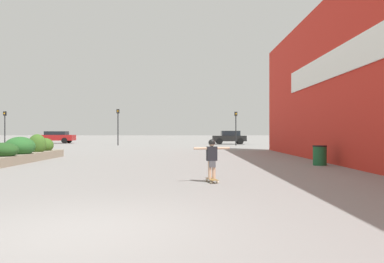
{
  "coord_description": "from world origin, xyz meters",
  "views": [
    {
      "loc": [
        1.56,
        -5.41,
        1.42
      ],
      "look_at": [
        1.65,
        11.08,
        1.44
      ],
      "focal_mm": 35.0,
      "sensor_mm": 36.0,
      "label": 1
    }
  ],
  "objects_px": {
    "car_leftmost": "(319,137)",
    "car_center_right": "(229,137)",
    "skateboard": "(212,180)",
    "car_center_left": "(55,137)",
    "skateboarder": "(212,155)",
    "traffic_light_left": "(118,121)",
    "traffic_light_far_left": "(5,122)",
    "traffic_light_right": "(236,122)",
    "trash_bin": "(320,155)"
  },
  "relations": [
    {
      "from": "car_leftmost",
      "to": "car_center_right",
      "type": "xyz_separation_m",
      "value": [
        -11.41,
        -2.77,
        0.03
      ]
    },
    {
      "from": "skateboard",
      "to": "car_center_left",
      "type": "bearing_deg",
      "value": 102.5
    },
    {
      "from": "skateboard",
      "to": "car_leftmost",
      "type": "height_order",
      "value": "car_leftmost"
    },
    {
      "from": "skateboarder",
      "to": "traffic_light_left",
      "type": "bearing_deg",
      "value": 92.68
    },
    {
      "from": "car_leftmost",
      "to": "skateboard",
      "type": "bearing_deg",
      "value": 156.63
    },
    {
      "from": "skateboarder",
      "to": "car_center_right",
      "type": "height_order",
      "value": "car_center_right"
    },
    {
      "from": "traffic_light_far_left",
      "to": "traffic_light_right",
      "type": "bearing_deg",
      "value": -0.99
    },
    {
      "from": "car_center_left",
      "to": "car_center_right",
      "type": "distance_m",
      "value": 21.66
    },
    {
      "from": "car_center_left",
      "to": "traffic_light_left",
      "type": "bearing_deg",
      "value": -128.52
    },
    {
      "from": "car_leftmost",
      "to": "car_center_left",
      "type": "bearing_deg",
      "value": 88.99
    },
    {
      "from": "skateboard",
      "to": "traffic_light_far_left",
      "type": "bearing_deg",
      "value": 111.57
    },
    {
      "from": "trash_bin",
      "to": "traffic_light_right",
      "type": "bearing_deg",
      "value": 91.69
    },
    {
      "from": "skateboard",
      "to": "car_center_right",
      "type": "xyz_separation_m",
      "value": [
        3.98,
        32.85,
        0.75
      ]
    },
    {
      "from": "traffic_light_left",
      "to": "skateboarder",
      "type": "bearing_deg",
      "value": -74.12
    },
    {
      "from": "car_center_right",
      "to": "traffic_light_right",
      "type": "relative_size",
      "value": 1.08
    },
    {
      "from": "trash_bin",
      "to": "traffic_light_far_left",
      "type": "bearing_deg",
      "value": 136.57
    },
    {
      "from": "skateboard",
      "to": "skateboarder",
      "type": "xyz_separation_m",
      "value": [
        0.0,
        -0.0,
        0.7
      ]
    },
    {
      "from": "skateboarder",
      "to": "car_center_left",
      "type": "xyz_separation_m",
      "value": [
        -17.42,
        36.2,
        0.04
      ]
    },
    {
      "from": "trash_bin",
      "to": "car_center_right",
      "type": "relative_size",
      "value": 0.22
    },
    {
      "from": "trash_bin",
      "to": "traffic_light_far_left",
      "type": "distance_m",
      "value": 34.76
    },
    {
      "from": "car_leftmost",
      "to": "car_center_right",
      "type": "relative_size",
      "value": 1.18
    },
    {
      "from": "trash_bin",
      "to": "traffic_light_left",
      "type": "bearing_deg",
      "value": 119.18
    },
    {
      "from": "traffic_light_left",
      "to": "car_center_right",
      "type": "bearing_deg",
      "value": 18.11
    },
    {
      "from": "trash_bin",
      "to": "car_center_left",
      "type": "xyz_separation_m",
      "value": [
        -22.34,
        30.84,
        0.39
      ]
    },
    {
      "from": "car_center_left",
      "to": "traffic_light_far_left",
      "type": "distance_m",
      "value": 7.72
    },
    {
      "from": "car_leftmost",
      "to": "car_center_right",
      "type": "distance_m",
      "value": 11.74
    },
    {
      "from": "trash_bin",
      "to": "traffic_light_right",
      "type": "xyz_separation_m",
      "value": [
        -0.69,
        23.43,
        1.99
      ]
    },
    {
      "from": "traffic_light_left",
      "to": "traffic_light_far_left",
      "type": "distance_m",
      "value": 12.08
    },
    {
      "from": "traffic_light_left",
      "to": "traffic_light_far_left",
      "type": "height_order",
      "value": "traffic_light_left"
    },
    {
      "from": "skateboarder",
      "to": "traffic_light_right",
      "type": "height_order",
      "value": "traffic_light_right"
    },
    {
      "from": "traffic_light_right",
      "to": "trash_bin",
      "type": "bearing_deg",
      "value": -88.31
    },
    {
      "from": "traffic_light_right",
      "to": "traffic_light_far_left",
      "type": "bearing_deg",
      "value": 179.01
    },
    {
      "from": "car_center_left",
      "to": "traffic_light_left",
      "type": "xyz_separation_m",
      "value": [
        9.21,
        -7.33,
        1.77
      ]
    },
    {
      "from": "car_center_right",
      "to": "traffic_light_far_left",
      "type": "bearing_deg",
      "value": 98.51
    },
    {
      "from": "car_center_left",
      "to": "car_center_right",
      "type": "bearing_deg",
      "value": -98.89
    },
    {
      "from": "traffic_light_far_left",
      "to": "car_center_right",
      "type": "bearing_deg",
      "value": 8.51
    },
    {
      "from": "traffic_light_left",
      "to": "traffic_light_far_left",
      "type": "relative_size",
      "value": 1.06
    },
    {
      "from": "car_leftmost",
      "to": "traffic_light_far_left",
      "type": "bearing_deg",
      "value": 100.17
    },
    {
      "from": "car_leftmost",
      "to": "car_center_left",
      "type": "xyz_separation_m",
      "value": [
        -32.81,
        0.58,
        0.02
      ]
    },
    {
      "from": "skateboard",
      "to": "car_center_left",
      "type": "distance_m",
      "value": 40.18
    },
    {
      "from": "traffic_light_left",
      "to": "traffic_light_right",
      "type": "bearing_deg",
      "value": -0.32
    },
    {
      "from": "car_center_right",
      "to": "traffic_light_left",
      "type": "height_order",
      "value": "traffic_light_left"
    },
    {
      "from": "car_center_left",
      "to": "skateboarder",
      "type": "bearing_deg",
      "value": -154.3
    },
    {
      "from": "car_center_left",
      "to": "trash_bin",
      "type": "bearing_deg",
      "value": -144.08
    },
    {
      "from": "trash_bin",
      "to": "car_center_left",
      "type": "height_order",
      "value": "car_center_left"
    },
    {
      "from": "car_leftmost",
      "to": "car_center_left",
      "type": "distance_m",
      "value": 32.82
    },
    {
      "from": "car_leftmost",
      "to": "traffic_light_far_left",
      "type": "height_order",
      "value": "traffic_light_far_left"
    },
    {
      "from": "car_leftmost",
      "to": "car_center_left",
      "type": "relative_size",
      "value": 0.96
    },
    {
      "from": "trash_bin",
      "to": "skateboard",
      "type": "bearing_deg",
      "value": -132.54
    },
    {
      "from": "skateboarder",
      "to": "trash_bin",
      "type": "xyz_separation_m",
      "value": [
        4.92,
        5.36,
        -0.35
      ]
    }
  ]
}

